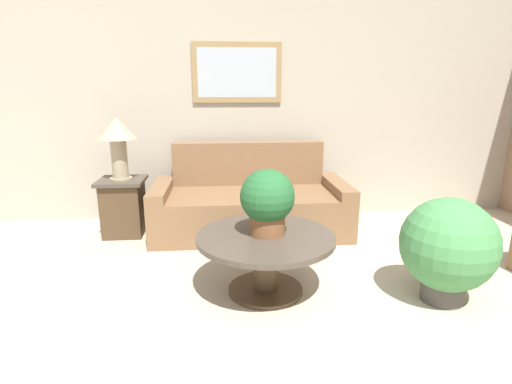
% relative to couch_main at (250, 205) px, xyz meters
% --- Properties ---
extents(wall_back, '(7.30, 0.09, 2.60)m').
position_rel_couch_main_xyz_m(wall_back, '(0.60, 0.58, 1.02)').
color(wall_back, '#B2A893').
rests_on(wall_back, ground_plane).
extents(couch_main, '(2.05, 0.94, 0.92)m').
position_rel_couch_main_xyz_m(couch_main, '(0.00, 0.00, 0.00)').
color(couch_main, brown).
rests_on(couch_main, ground_plane).
extents(coffee_table, '(1.03, 1.03, 0.46)m').
position_rel_couch_main_xyz_m(coffee_table, '(0.02, -1.36, 0.04)').
color(coffee_table, '#4C3823').
rests_on(coffee_table, ground_plane).
extents(side_table, '(0.47, 0.47, 0.60)m').
position_rel_couch_main_xyz_m(side_table, '(-1.34, -0.00, 0.02)').
color(side_table, '#4C3823').
rests_on(side_table, ground_plane).
extents(table_lamp, '(0.39, 0.39, 0.63)m').
position_rel_couch_main_xyz_m(table_lamp, '(-1.34, -0.00, 0.75)').
color(table_lamp, tan).
rests_on(table_lamp, side_table).
extents(potted_plant_on_table, '(0.40, 0.40, 0.49)m').
position_rel_couch_main_xyz_m(potted_plant_on_table, '(0.03, -1.34, 0.43)').
color(potted_plant_on_table, brown).
rests_on(potted_plant_on_table, coffee_table).
extents(potted_plant_floor, '(0.67, 0.67, 0.77)m').
position_rel_couch_main_xyz_m(potted_plant_floor, '(1.30, -1.60, 0.13)').
color(potted_plant_floor, '#4C4742').
rests_on(potted_plant_floor, ground_plane).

